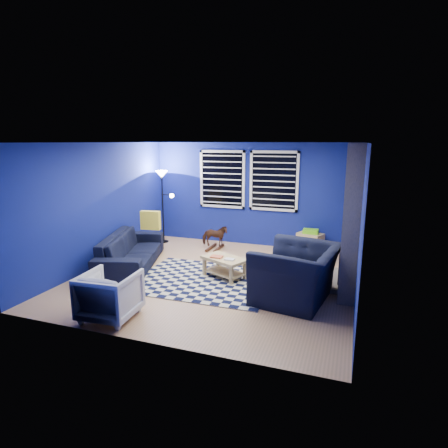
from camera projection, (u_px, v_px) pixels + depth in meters
name	position (u px, v px, depth m)	size (l,w,h in m)	color
floor	(215.00, 277.00, 7.10)	(5.00, 5.00, 0.00)	tan
ceiling	(215.00, 142.00, 6.56)	(5.00, 5.00, 0.00)	white
wall_back	(252.00, 195.00, 9.13)	(5.00, 5.00, 0.00)	navy
wall_left	(101.00, 205.00, 7.64)	(5.00, 5.00, 0.00)	navy
wall_right	(360.00, 222.00, 6.01)	(5.00, 5.00, 0.00)	navy
fireplace	(351.00, 219.00, 6.53)	(0.65, 2.00, 2.50)	gray
window_left	(222.00, 179.00, 9.26)	(1.17, 0.06, 1.42)	black
window_right	(274.00, 181.00, 8.84)	(1.17, 0.06, 1.42)	black
tv	(358.00, 196.00, 7.84)	(0.07, 1.00, 0.58)	black
rug	(204.00, 280.00, 6.93)	(2.50, 2.00, 0.02)	black
sofa	(131.00, 251.00, 7.65)	(0.90, 2.30, 0.67)	black
armchair_big	(297.00, 273.00, 6.01)	(1.19, 1.37, 0.89)	black
armchair_bent	(110.00, 295.00, 5.39)	(0.74, 0.77, 0.70)	gray
rocking_horse	(215.00, 236.00, 8.86)	(0.61, 0.28, 0.52)	#482A17
coffee_table	(224.00, 263.00, 7.01)	(0.95, 0.78, 0.42)	tan
cabinet	(310.00, 242.00, 8.63)	(0.65, 0.54, 0.55)	tan
floor_lamp	(163.00, 184.00, 9.25)	(0.49, 0.30, 1.81)	black
throw_pillow	(151.00, 220.00, 7.99)	(0.42, 0.13, 0.40)	yellow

